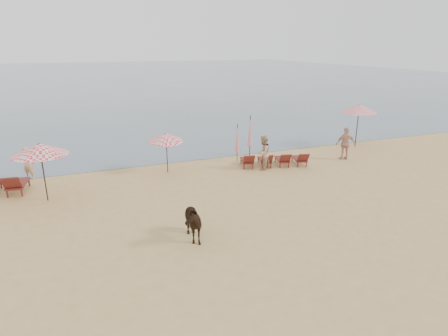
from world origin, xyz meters
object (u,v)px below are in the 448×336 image
object	(u,v)px
beachgoer_right_a	(263,153)
umbrella_open_left_b	(166,137)
lounger_cluster_left	(1,185)
cow	(189,221)
umbrella_open_left_a	(40,149)
umbrella_closed_right	(250,131)
beachgoer_left	(28,163)
umbrella_open_right	(359,109)
lounger_cluster_right	(274,159)
umbrella_closed_left	(237,138)
beachgoer_right_b	(346,144)

from	to	relation	value
beachgoer_right_a	umbrella_open_left_b	bearing A→B (deg)	-49.82
lounger_cluster_left	cow	bearing A→B (deg)	-38.72
umbrella_open_left_a	umbrella_closed_right	size ratio (longest dim) A/B	1.03
lounger_cluster_left	beachgoer_left	size ratio (longest dim) A/B	1.28
umbrella_closed_right	beachgoer_right_a	size ratio (longest dim) A/B	1.32
umbrella_open_right	lounger_cluster_right	bearing A→B (deg)	-164.98
umbrella_closed_left	umbrella_open_left_a	bearing A→B (deg)	-167.07
beachgoer_right_a	lounger_cluster_right	bearing A→B (deg)	164.00
umbrella_open_right	umbrella_closed_left	distance (m)	8.59
umbrella_open_left_b	umbrella_closed_left	world-z (taller)	umbrella_open_left_b
umbrella_open_left_b	cow	xyz separation A→B (m)	(-0.94, -7.20, -1.21)
umbrella_closed_right	beachgoer_left	size ratio (longest dim) A/B	1.47
beachgoer_right_a	beachgoer_right_b	xyz separation A→B (m)	(5.25, -0.08, 0.02)
umbrella_open_right	beachgoer_left	size ratio (longest dim) A/B	1.66
lounger_cluster_right	umbrella_open_right	bearing A→B (deg)	29.64
umbrella_open_left_b	umbrella_closed_right	xyz separation A→B (m)	(5.29, 1.22, -0.38)
umbrella_closed_right	umbrella_open_left_a	bearing A→B (deg)	-164.78
umbrella_closed_right	beachgoer_right_a	bearing A→B (deg)	-99.88
lounger_cluster_left	umbrella_open_left_a	bearing A→B (deg)	-29.34
lounger_cluster_right	cow	size ratio (longest dim) A/B	2.39
umbrella_open_left_a	beachgoer_left	size ratio (longest dim) A/B	1.52
umbrella_closed_right	lounger_cluster_left	bearing A→B (deg)	-173.07
lounger_cluster_left	cow	size ratio (longest dim) A/B	1.34
lounger_cluster_right	cow	world-z (taller)	cow
lounger_cluster_left	umbrella_open_right	bearing A→B (deg)	10.35
beachgoer_left	umbrella_open_left_a	bearing A→B (deg)	136.01
lounger_cluster_right	umbrella_closed_left	xyz separation A→B (m)	(-1.51, 1.60, 0.95)
lounger_cluster_right	umbrella_open_right	world-z (taller)	umbrella_open_right
lounger_cluster_right	beachgoer_left	world-z (taller)	beachgoer_left
lounger_cluster_right	umbrella_closed_left	size ratio (longest dim) A/B	1.75
lounger_cluster_right	umbrella_closed_left	bearing A→B (deg)	148.55
umbrella_open_left_a	beachgoer_right_a	world-z (taller)	umbrella_open_left_a
lounger_cluster_right	beachgoer_right_b	distance (m)	4.47
lounger_cluster_left	umbrella_closed_left	distance (m)	11.75
umbrella_closed_left	beachgoer_left	world-z (taller)	umbrella_closed_left
umbrella_open_left_a	umbrella_open_right	xyz separation A→B (m)	(18.31, 2.43, 0.22)
umbrella_open_right	beachgoer_right_a	world-z (taller)	umbrella_open_right
cow	beachgoer_left	distance (m)	10.39
umbrella_open_left_b	umbrella_closed_left	xyz separation A→B (m)	(4.16, 0.50, -0.55)
umbrella_closed_left	cow	bearing A→B (deg)	-123.49
umbrella_closed_left	cow	distance (m)	9.26
umbrella_closed_right	beachgoer_right_b	world-z (taller)	umbrella_closed_right
cow	umbrella_open_left_b	bearing A→B (deg)	82.05
beachgoer_left	umbrella_closed_right	bearing A→B (deg)	-151.28
beachgoer_left	lounger_cluster_left	bearing A→B (deg)	92.87
beachgoer_right_a	beachgoer_right_b	bearing A→B (deg)	145.11
umbrella_closed_left	umbrella_closed_right	size ratio (longest dim) A/B	0.89
umbrella_open_left_b	lounger_cluster_left	bearing A→B (deg)	161.71
umbrella_open_right	beachgoer_left	xyz separation A→B (m)	(-19.24, 0.84, -1.65)
lounger_cluster_right	umbrella_open_left_a	xyz separation A→B (m)	(-11.31, -0.65, 1.88)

